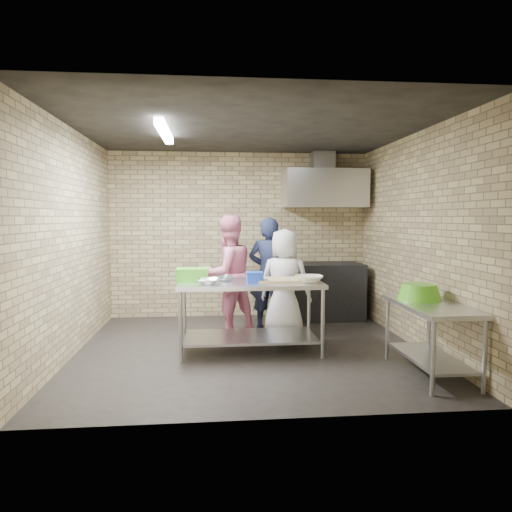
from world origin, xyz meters
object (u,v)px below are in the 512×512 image
at_px(man_navy, 269,274).
at_px(bottle_green, 348,195).
at_px(side_counter, 431,339).
at_px(bottle_red, 325,194).
at_px(stove, 324,291).
at_px(blue_tub, 255,277).
at_px(woman_white, 285,283).
at_px(prep_table, 250,316).
at_px(woman_pink, 228,275).
at_px(green_crate, 192,274).
at_px(green_basin, 419,292).

bearing_deg(man_navy, bottle_green, -127.48).
distance_m(side_counter, bottle_red, 3.44).
relative_size(stove, blue_tub, 6.25).
bearing_deg(man_navy, woman_white, 135.15).
distance_m(prep_table, blue_tub, 0.51).
bearing_deg(woman_pink, woman_white, 134.68).
relative_size(green_crate, bottle_red, 2.13).
relative_size(man_navy, woman_pink, 0.98).
bearing_deg(woman_pink, bottle_green, 178.65).
bearing_deg(man_navy, green_basin, 147.81).
height_order(bottle_red, bottle_green, bottle_red).
xyz_separation_m(blue_tub, man_navy, (0.31, 1.13, -0.11)).
height_order(blue_tub, green_basin, blue_tub).
height_order(man_navy, woman_white, man_navy).
xyz_separation_m(bottle_red, woman_white, (-0.87, -1.29, -1.29)).
xyz_separation_m(green_basin, man_navy, (-1.42, 1.81, -0.01)).
bearing_deg(man_navy, green_crate, 60.43).
bearing_deg(prep_table, green_crate, 170.27).
distance_m(green_crate, bottle_red, 3.00).
xyz_separation_m(green_crate, green_basin, (2.48, -0.90, -0.11)).
height_order(prep_table, stove, stove).
distance_m(stove, bottle_red, 1.60).
xyz_separation_m(stove, woman_pink, (-1.59, -0.82, 0.39)).
bearing_deg(side_counter, green_crate, 155.28).
xyz_separation_m(bottle_red, bottle_green, (0.40, 0.00, -0.01)).
xyz_separation_m(prep_table, side_counter, (1.80, -1.03, -0.06)).
bearing_deg(man_navy, blue_tub, 94.37).
height_order(stove, woman_white, woman_white).
bearing_deg(bottle_red, prep_table, -125.58).
xyz_separation_m(woman_pink, woman_white, (0.77, -0.23, -0.09)).
xyz_separation_m(side_counter, woman_white, (-1.27, 1.70, 0.37)).
bearing_deg(side_counter, stove, 99.29).
xyz_separation_m(side_counter, bottle_green, (0.00, 2.99, 1.64)).
height_order(woman_pink, woman_white, woman_pink).
bearing_deg(stove, prep_table, -128.17).
distance_m(prep_table, bottle_red, 2.89).
relative_size(bottle_green, woman_pink, 0.09).
distance_m(stove, woman_pink, 1.83).
distance_m(bottle_red, man_navy, 1.84).
bearing_deg(woman_pink, green_basin, 111.38).
bearing_deg(prep_table, side_counter, -29.80).
bearing_deg(woman_white, bottle_green, -109.75).
distance_m(bottle_red, woman_white, 2.02).
xyz_separation_m(side_counter, blue_tub, (-1.75, 0.93, 0.55)).
relative_size(prep_table, bottle_green, 11.53).
bearing_deg(stove, bottle_red, 78.23).
relative_size(blue_tub, bottle_red, 1.07).
bearing_deg(stove, bottle_green, 28.07).
bearing_deg(green_basin, side_counter, -85.43).
bearing_deg(blue_tub, prep_table, 116.57).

